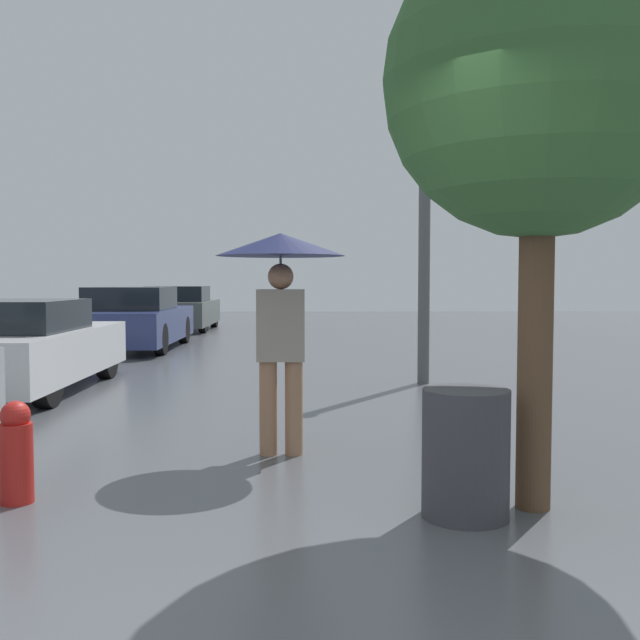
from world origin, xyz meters
name	(u,v)px	position (x,y,z in m)	size (l,w,h in m)	color
pedestrian	(281,278)	(0.12, 3.30, 1.41)	(1.02, 1.02, 1.76)	#9E7051
parked_car_second	(14,347)	(-3.32, 6.62, 0.56)	(1.82, 3.82, 1.15)	silver
parked_car_third	(134,320)	(-3.17, 12.26, 0.59)	(1.78, 4.20, 1.27)	navy
parked_car_farthest	(180,309)	(-3.19, 17.83, 0.58)	(1.82, 3.93, 1.24)	#4C514C
tree	(539,84)	(1.70, 1.92, 2.55)	(1.87, 1.87, 3.51)	brown
street_lamp	(424,223)	(1.93, 7.25, 2.17)	(0.26, 0.26, 3.94)	#515456
trash_bin	(466,453)	(1.25, 1.77, 0.38)	(0.51, 0.51, 0.76)	#38383D
fire_hydrant	(16,452)	(-1.50, 2.10, 0.32)	(0.20, 0.20, 0.64)	#B21E19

